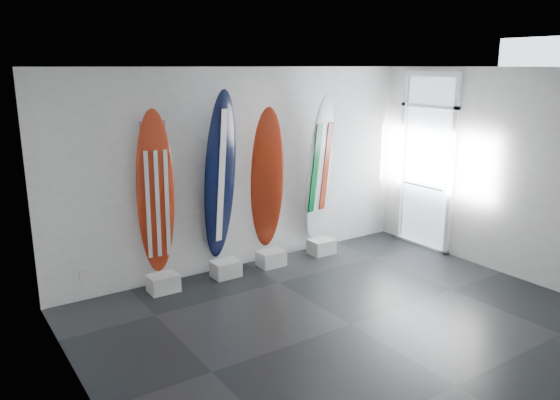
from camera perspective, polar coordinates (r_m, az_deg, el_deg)
floor at (r=6.68m, az=7.46°, el=-12.91°), size 6.00×6.00×0.00m
ceiling at (r=5.97m, az=8.39°, el=13.76°), size 6.00×6.00×0.00m
wall_back at (r=8.14m, az=-3.90°, el=3.27°), size 6.00×0.00×6.00m
wall_left at (r=4.78m, az=-20.17°, el=-5.31°), size 0.00×5.00×5.00m
wall_right at (r=8.42m, az=23.34°, el=2.51°), size 0.00×5.00×5.00m
display_block_usa at (r=7.64m, az=-12.23°, el=-8.58°), size 0.40×0.30×0.24m
surfboard_usa at (r=7.35m, az=-13.02°, el=0.68°), size 0.53×0.26×2.25m
display_block_navy at (r=8.01m, az=-5.75°, el=-7.23°), size 0.40×0.30×0.24m
surfboard_navy at (r=7.71m, az=-6.35°, el=2.43°), size 0.62×0.46×2.48m
display_block_swiss at (r=8.39m, az=-0.95°, el=-6.17°), size 0.40×0.30×0.24m
surfboard_swiss at (r=8.13m, az=-1.37°, el=2.15°), size 0.63×0.58×2.22m
display_block_italy at (r=8.93m, az=4.41°, el=-4.92°), size 0.40×0.30×0.24m
surfboard_italy at (r=8.68m, az=4.16°, el=3.41°), size 0.59×0.45×2.37m
wall_outlet at (r=7.56m, az=-20.08°, el=-7.51°), size 0.09×0.02×0.13m
glass_door at (r=9.32m, az=15.22°, el=3.71°), size 0.12×1.16×2.85m
balcony at (r=10.53m, az=19.66°, el=-0.63°), size 2.80×2.20×1.20m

